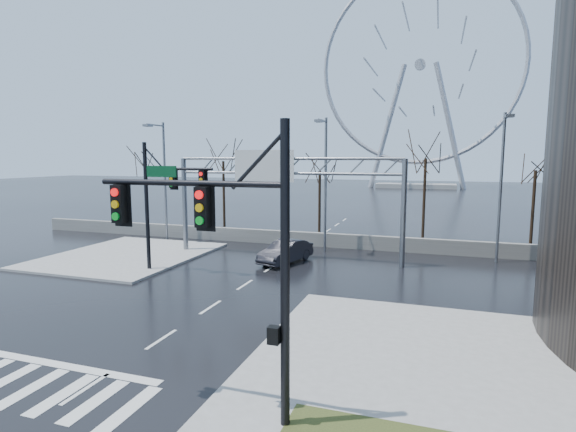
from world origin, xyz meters
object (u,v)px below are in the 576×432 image
at_px(signal_mast_near, 235,244).
at_px(sign_gantry, 280,185).
at_px(signal_mast_far, 162,195).
at_px(ferris_wheel, 420,73).
at_px(car, 286,251).

distance_m(signal_mast_near, sign_gantry, 19.79).
xyz_separation_m(signal_mast_near, signal_mast_far, (-11.01, 13.00, -0.04)).
distance_m(signal_mast_far, sign_gantry, 8.14).
relative_size(sign_gantry, ferris_wheel, 0.32).
relative_size(signal_mast_far, ferris_wheel, 0.16).
height_order(signal_mast_near, sign_gantry, signal_mast_near).
relative_size(signal_mast_near, car, 1.73).
height_order(sign_gantry, ferris_wheel, ferris_wheel).
xyz_separation_m(sign_gantry, ferris_wheel, (5.38, 80.04, 20.95)).
bearing_deg(car, ferris_wheel, 102.52).
relative_size(signal_mast_far, sign_gantry, 0.49).
bearing_deg(ferris_wheel, sign_gantry, -93.84).
relative_size(sign_gantry, car, 3.54).
height_order(sign_gantry, car, sign_gantry).
relative_size(signal_mast_far, car, 1.73).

